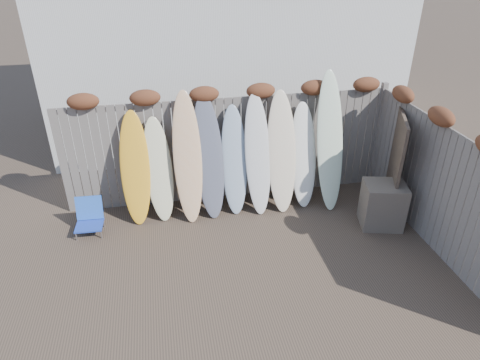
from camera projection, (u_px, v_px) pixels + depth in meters
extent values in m
plane|color=#493A2D|center=(255.00, 276.00, 6.41)|extent=(80.00, 80.00, 0.00)
cube|color=slate|center=(228.00, 149.00, 7.98)|extent=(6.00, 0.10, 2.00)
cube|color=slate|center=(377.00, 135.00, 8.46)|extent=(0.10, 0.10, 2.10)
ellipsoid|color=brown|center=(83.00, 102.00, 7.01)|extent=(0.52, 0.28, 0.28)
ellipsoid|color=brown|center=(145.00, 98.00, 7.18)|extent=(0.52, 0.28, 0.28)
ellipsoid|color=brown|center=(204.00, 94.00, 7.35)|extent=(0.52, 0.28, 0.28)
ellipsoid|color=brown|center=(261.00, 91.00, 7.51)|extent=(0.52, 0.28, 0.28)
ellipsoid|color=brown|center=(315.00, 88.00, 7.68)|extent=(0.52, 0.28, 0.28)
ellipsoid|color=brown|center=(366.00, 84.00, 7.85)|extent=(0.52, 0.28, 0.28)
cube|color=slate|center=(443.00, 193.00, 6.60)|extent=(0.10, 4.40, 2.00)
ellipsoid|color=brown|center=(441.00, 116.00, 6.40)|extent=(0.28, 0.56, 0.28)
ellipsoid|color=brown|center=(403.00, 94.00, 7.35)|extent=(0.28, 0.56, 0.28)
cube|color=silver|center=(219.00, 6.00, 10.61)|extent=(8.00, 5.00, 6.00)
cube|color=#2342B2|center=(89.00, 225.00, 7.27)|extent=(0.46, 0.41, 0.03)
cube|color=blue|center=(89.00, 208.00, 7.35)|extent=(0.45, 0.16, 0.41)
cylinder|color=silver|center=(76.00, 236.00, 7.14)|extent=(0.02, 0.02, 0.17)
cylinder|color=#AFAFB7|center=(80.00, 225.00, 7.43)|extent=(0.02, 0.02, 0.17)
cylinder|color=#BABBC2|center=(101.00, 234.00, 7.20)|extent=(0.02, 0.02, 0.17)
cylinder|color=silver|center=(104.00, 223.00, 7.48)|extent=(0.02, 0.02, 0.17)
cube|color=#443D33|center=(383.00, 205.00, 7.41)|extent=(0.80, 0.72, 0.80)
cube|color=#423328|center=(394.00, 165.00, 7.57)|extent=(0.54, 1.16, 1.86)
ellipsoid|color=#FFAE23|center=(135.00, 169.00, 7.37)|extent=(0.56, 0.73, 1.93)
ellipsoid|color=beige|center=(159.00, 170.00, 7.48)|extent=(0.54, 0.69, 1.80)
ellipsoid|color=#F6AA84|center=(188.00, 158.00, 7.40)|extent=(0.51, 0.80, 2.23)
ellipsoid|color=#535665|center=(209.00, 158.00, 7.52)|extent=(0.57, 0.79, 2.14)
ellipsoid|color=#97A9BE|center=(234.00, 161.00, 7.66)|extent=(0.50, 0.71, 1.92)
ellipsoid|color=silver|center=(258.00, 155.00, 7.63)|extent=(0.47, 0.75, 2.12)
ellipsoid|color=#F8E2C0|center=(282.00, 152.00, 7.70)|extent=(0.56, 0.78, 2.14)
ellipsoid|color=white|center=(303.00, 156.00, 7.88)|extent=(0.51, 0.70, 1.89)
ellipsoid|color=silver|center=(330.00, 142.00, 7.73)|extent=(0.51, 0.87, 2.46)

